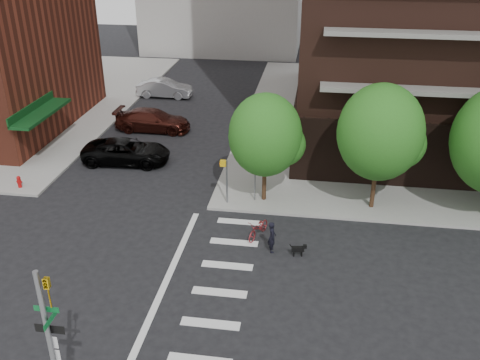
% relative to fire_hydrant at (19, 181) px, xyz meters
% --- Properties ---
extents(ground, '(120.00, 120.00, 0.00)m').
position_rel_fire_hydrant_xyz_m(ground, '(10.50, -7.80, -0.55)').
color(ground, black).
rests_on(ground, ground).
extents(crosswalk, '(3.85, 13.00, 0.01)m').
position_rel_fire_hydrant_xyz_m(crosswalk, '(12.71, -7.80, -0.55)').
color(crosswalk, silver).
rests_on(crosswalk, ground).
extents(tree_a, '(4.00, 4.00, 5.90)m').
position_rel_fire_hydrant_xyz_m(tree_a, '(14.50, 0.70, 3.49)').
color(tree_a, '#301E11').
rests_on(tree_a, sidewalk_ne).
extents(tree_b, '(4.50, 4.50, 6.65)m').
position_rel_fire_hydrant_xyz_m(tree_b, '(20.50, 0.70, 3.99)').
color(tree_b, '#301E11').
rests_on(tree_b, sidewalk_ne).
extents(pedestrian_signal, '(2.18, 0.67, 2.60)m').
position_rel_fire_hydrant_xyz_m(pedestrian_signal, '(12.82, 0.12, 1.30)').
color(pedestrian_signal, slate).
rests_on(pedestrian_signal, sidewalk_ne).
extents(fire_hydrant, '(0.24, 0.24, 0.73)m').
position_rel_fire_hydrant_xyz_m(fire_hydrant, '(0.00, 0.00, 0.00)').
color(fire_hydrant, '#A50C0C').
rests_on(fire_hydrant, sidewalk_nw).
extents(parked_car_black, '(2.91, 5.78, 1.57)m').
position_rel_fire_hydrant_xyz_m(parked_car_black, '(5.00, 4.68, 0.23)').
color(parked_car_black, black).
rests_on(parked_car_black, ground).
extents(parked_car_maroon, '(2.31, 5.65, 1.64)m').
position_rel_fire_hydrant_xyz_m(parked_car_maroon, '(5.00, 10.60, 0.27)').
color(parked_car_maroon, '#3A1510').
rests_on(parked_car_maroon, ground).
extents(parked_car_silver, '(1.70, 4.88, 1.61)m').
position_rel_fire_hydrant_xyz_m(parked_car_silver, '(3.61, 18.81, 0.25)').
color(parked_car_silver, '#B0B2B7').
rests_on(parked_car_silver, ground).
extents(scooter, '(1.32, 2.00, 0.99)m').
position_rel_fire_hydrant_xyz_m(scooter, '(14.64, -3.08, -0.06)').
color(scooter, maroon).
rests_on(scooter, ground).
extents(dog_walker, '(0.66, 0.51, 1.62)m').
position_rel_fire_hydrant_xyz_m(dog_walker, '(15.43, -4.28, 0.26)').
color(dog_walker, black).
rests_on(dog_walker, ground).
extents(dog, '(0.72, 0.28, 0.60)m').
position_rel_fire_hydrant_xyz_m(dog, '(16.74, -4.49, -0.17)').
color(dog, black).
rests_on(dog, ground).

